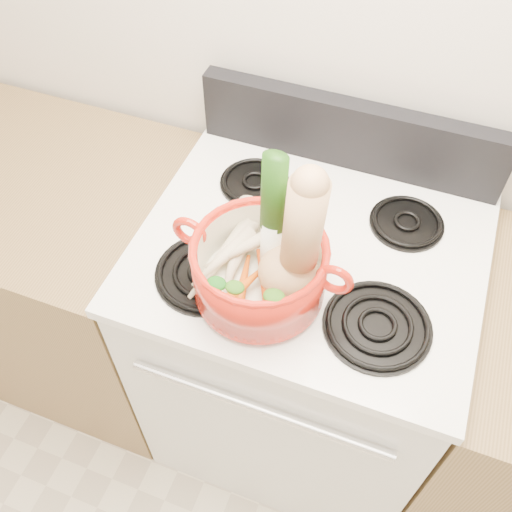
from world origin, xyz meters
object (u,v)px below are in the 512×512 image
at_px(stove_body, 298,351).
at_px(dutch_oven, 259,269).
at_px(leek, 272,218).
at_px(squash, 305,244).

bearing_deg(stove_body, dutch_oven, -111.33).
bearing_deg(leek, squash, -18.68).
relative_size(squash, leek, 0.96).
relative_size(dutch_oven, squash, 0.89).
relative_size(stove_body, dutch_oven, 3.37).
distance_m(stove_body, dutch_oven, 0.60).
bearing_deg(leek, stove_body, 72.87).
xyz_separation_m(stove_body, dutch_oven, (-0.06, -0.16, 0.58)).
height_order(stove_body, leek, leek).
height_order(dutch_oven, squash, squash).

